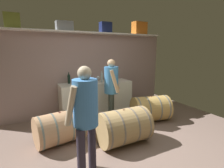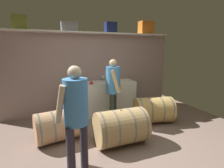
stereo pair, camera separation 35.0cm
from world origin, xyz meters
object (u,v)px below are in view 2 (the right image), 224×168
(wine_barrel_near, at_px, (121,127))
(wine_barrel_flank, at_px, (154,110))
(wine_bottle_dark, at_px, (73,78))
(wine_bottle_amber, at_px, (113,76))
(visitor_tasting, at_px, (76,110))
(toolcase_navy, at_px, (111,28))
(toolcase_grey, at_px, (69,27))
(work_cabinet, at_px, (100,98))
(winemaker_pouring, at_px, (113,85))
(wine_barrel_far, at_px, (60,125))
(toolcase_orange, at_px, (146,28))
(toolcase_olive, at_px, (20,23))
(wine_glass, at_px, (103,77))
(wine_bottle_clear, at_px, (106,77))
(red_funnel, at_px, (91,82))

(wine_barrel_near, height_order, wine_barrel_flank, wine_barrel_near)
(wine_bottle_dark, relative_size, wine_bottle_amber, 0.83)
(visitor_tasting, bearing_deg, wine_barrel_near, -10.32)
(toolcase_navy, relative_size, wine_bottle_dark, 1.03)
(toolcase_grey, distance_m, visitor_tasting, 2.65)
(work_cabinet, relative_size, visitor_tasting, 1.24)
(wine_barrel_near, bearing_deg, winemaker_pouring, 76.92)
(wine_barrel_far, bearing_deg, wine_barrel_flank, -8.43)
(toolcase_orange, relative_size, wine_barrel_flank, 0.43)
(toolcase_grey, relative_size, work_cabinet, 0.21)
(toolcase_grey, distance_m, toolcase_orange, 2.17)
(toolcase_olive, height_order, toolcase_navy, toolcase_olive)
(wine_barrel_near, bearing_deg, work_cabinet, 86.23)
(wine_bottle_amber, bearing_deg, visitor_tasting, -123.02)
(wine_glass, distance_m, visitor_tasting, 2.54)
(wine_barrel_flank, distance_m, winemaker_pouring, 1.15)
(toolcase_orange, height_order, wine_bottle_dark, toolcase_orange)
(toolcase_orange, bearing_deg, work_cabinet, -176.24)
(wine_barrel_near, bearing_deg, wine_bottle_clear, 81.05)
(toolcase_orange, bearing_deg, wine_barrel_far, -157.79)
(winemaker_pouring, bearing_deg, toolcase_grey, -105.29)
(wine_bottle_dark, distance_m, wine_barrel_far, 1.47)
(toolcase_orange, xyz_separation_m, visitor_tasting, (-2.42, -2.28, -1.40))
(toolcase_grey, distance_m, wine_bottle_dark, 1.26)
(wine_bottle_amber, relative_size, wine_barrel_flank, 0.36)
(winemaker_pouring, bearing_deg, visitor_tasting, -5.87)
(wine_bottle_dark, height_order, visitor_tasting, visitor_tasting)
(winemaker_pouring, distance_m, visitor_tasting, 1.77)
(wine_bottle_amber, xyz_separation_m, wine_barrel_far, (-1.43, -0.91, -0.74))
(toolcase_navy, height_order, wine_bottle_clear, toolcase_navy)
(toolcase_orange, distance_m, wine_bottle_dark, 2.51)
(work_cabinet, bearing_deg, wine_barrel_far, -136.82)
(wine_bottle_amber, bearing_deg, toolcase_orange, 16.18)
(wine_bottle_amber, bearing_deg, wine_glass, 114.98)
(work_cabinet, bearing_deg, wine_bottle_amber, -26.04)
(red_funnel, height_order, wine_barrel_far, red_funnel)
(toolcase_olive, relative_size, red_funnel, 2.80)
(toolcase_orange, xyz_separation_m, winemaker_pouring, (-1.34, -0.88, -1.41))
(toolcase_olive, distance_m, toolcase_grey, 1.08)
(wine_bottle_clear, distance_m, wine_barrel_far, 1.77)
(wine_barrel_near, bearing_deg, wine_bottle_amber, 74.24)
(wine_barrel_flank, bearing_deg, wine_barrel_near, -139.87)
(toolcase_orange, bearing_deg, visitor_tasting, -140.20)
(work_cabinet, height_order, wine_barrel_far, work_cabinet)
(wine_bottle_clear, bearing_deg, work_cabinet, 155.09)
(toolcase_orange, bearing_deg, wine_bottle_clear, -172.82)
(wine_bottle_dark, xyz_separation_m, wine_barrel_flank, (1.70, -1.13, -0.70))
(wine_bottle_amber, bearing_deg, wine_barrel_flank, -49.18)
(wine_bottle_clear, xyz_separation_m, red_funnel, (-0.42, -0.11, -0.09))
(toolcase_navy, bearing_deg, toolcase_grey, 179.21)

